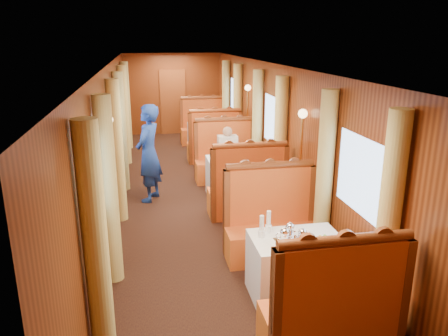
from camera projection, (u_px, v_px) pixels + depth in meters
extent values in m
cube|color=brown|center=(173.00, 102.00, 13.73)|extent=(0.80, 0.04, 2.00)
cube|color=white|center=(296.00, 267.00, 5.12)|extent=(1.05, 0.72, 0.75)
cube|color=red|center=(328.00, 329.00, 4.27)|extent=(1.30, 0.55, 0.45)
cube|color=red|center=(342.00, 285.00, 3.88)|extent=(1.30, 0.12, 0.80)
cylinder|color=brown|center=(346.00, 240.00, 3.76)|extent=(1.23, 0.10, 0.10)
cube|color=red|center=(272.00, 243.00, 6.06)|extent=(1.30, 0.55, 0.45)
cube|color=red|center=(269.00, 195.00, 6.08)|extent=(1.30, 0.12, 0.80)
cylinder|color=brown|center=(270.00, 165.00, 5.95)|extent=(1.23, 0.10, 0.10)
cube|color=white|center=(235.00, 177.00, 8.42)|extent=(1.05, 0.72, 0.75)
cube|color=red|center=(246.00, 202.00, 7.56)|extent=(1.30, 0.55, 0.45)
cube|color=red|center=(250.00, 171.00, 7.18)|extent=(1.30, 0.12, 0.80)
cylinder|color=brown|center=(250.00, 145.00, 7.06)|extent=(1.23, 0.10, 0.10)
cube|color=red|center=(226.00, 170.00, 9.35)|extent=(1.30, 0.55, 0.45)
cube|color=red|center=(224.00, 140.00, 9.38)|extent=(1.30, 0.12, 0.80)
cylinder|color=brown|center=(224.00, 119.00, 9.25)|extent=(1.23, 0.10, 0.10)
cube|color=white|center=(208.00, 138.00, 11.71)|extent=(1.05, 0.72, 0.75)
cube|color=red|center=(214.00, 152.00, 10.86)|extent=(1.30, 0.55, 0.45)
cube|color=red|center=(215.00, 129.00, 10.48)|extent=(1.30, 0.12, 0.80)
cylinder|color=brown|center=(215.00, 111.00, 10.35)|extent=(1.23, 0.10, 0.10)
cube|color=red|center=(204.00, 136.00, 12.65)|extent=(1.30, 0.55, 0.45)
cube|color=red|center=(202.00, 113.00, 12.67)|extent=(1.30, 0.12, 0.80)
cylinder|color=brown|center=(202.00, 98.00, 12.55)|extent=(1.23, 0.10, 0.10)
cube|color=silver|center=(291.00, 242.00, 4.91)|extent=(0.36, 0.29, 0.01)
cylinder|color=white|center=(324.00, 241.00, 4.93)|extent=(0.24, 0.24, 0.01)
cylinder|color=white|center=(261.00, 234.00, 5.03)|extent=(0.08, 0.08, 0.08)
cylinder|color=white|center=(262.00, 223.00, 4.99)|extent=(0.05, 0.05, 0.18)
cylinder|color=white|center=(268.00, 228.00, 5.16)|extent=(0.08, 0.08, 0.08)
cylinder|color=white|center=(269.00, 218.00, 5.13)|extent=(0.05, 0.05, 0.18)
cylinder|color=silver|center=(234.00, 155.00, 8.27)|extent=(0.06, 0.06, 0.14)
cylinder|color=silver|center=(210.00, 121.00, 11.58)|extent=(0.06, 0.06, 0.14)
cylinder|color=#DACC70|center=(96.00, 252.00, 3.79)|extent=(0.22, 0.22, 2.35)
cylinder|color=#DACC70|center=(109.00, 192.00, 5.26)|extent=(0.22, 0.22, 2.35)
cylinder|color=#DACC70|center=(388.00, 228.00, 4.26)|extent=(0.22, 0.22, 2.35)
cylinder|color=#DACC70|center=(324.00, 179.00, 5.73)|extent=(0.22, 0.22, 2.35)
cylinder|color=#DACC70|center=(117.00, 152.00, 7.08)|extent=(0.22, 0.22, 2.35)
cylinder|color=#DACC70|center=(121.00, 132.00, 8.55)|extent=(0.22, 0.22, 2.35)
cylinder|color=#DACC70|center=(280.00, 145.00, 7.56)|extent=(0.22, 0.22, 2.35)
cylinder|color=#DACC70|center=(257.00, 127.00, 9.03)|extent=(0.22, 0.22, 2.35)
cylinder|color=#DACC70|center=(124.00, 116.00, 10.38)|extent=(0.22, 0.22, 2.35)
cylinder|color=#DACC70|center=(126.00, 106.00, 11.85)|extent=(0.22, 0.22, 2.35)
cylinder|color=#DACC70|center=(238.00, 112.00, 10.86)|extent=(0.22, 0.22, 2.35)
cylinder|color=#DACC70|center=(226.00, 103.00, 12.33)|extent=(0.22, 0.22, 2.35)
cylinder|color=#BF8C3F|center=(113.00, 186.00, 6.24)|extent=(0.04, 0.04, 1.85)
sphere|color=#FFD18C|center=(108.00, 120.00, 5.96)|extent=(0.14, 0.14, 0.14)
cylinder|color=#BF8C3F|center=(300.00, 175.00, 6.72)|extent=(0.04, 0.04, 1.85)
sphere|color=#FFD18C|center=(303.00, 114.00, 6.45)|extent=(0.14, 0.14, 0.14)
cylinder|color=#BF8C3F|center=(123.00, 134.00, 9.53)|extent=(0.04, 0.04, 1.85)
sphere|color=#FFD18C|center=(120.00, 90.00, 9.26)|extent=(0.14, 0.14, 0.14)
cylinder|color=#BF8C3F|center=(247.00, 130.00, 10.02)|extent=(0.04, 0.04, 1.85)
sphere|color=#FFD18C|center=(248.00, 88.00, 9.74)|extent=(0.14, 0.14, 0.14)
imported|color=navy|center=(149.00, 153.00, 8.04)|extent=(0.66, 0.78, 1.82)
cube|color=beige|center=(227.00, 149.00, 9.04)|extent=(0.40, 0.24, 0.55)
sphere|color=tan|center=(227.00, 132.00, 8.93)|extent=(0.20, 0.20, 0.20)
cube|color=beige|center=(229.00, 161.00, 8.94)|extent=(0.36, 0.30, 0.14)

